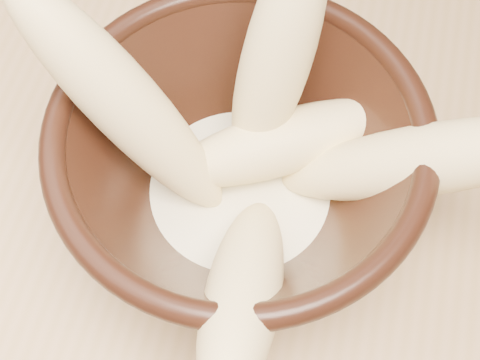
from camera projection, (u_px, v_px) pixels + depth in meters
The scene contains 8 objects.
table at pixel (430, 155), 0.60m from camera, with size 1.20×0.80×0.75m.
bowl at pixel (240, 172), 0.42m from camera, with size 0.23×0.23×0.12m.
milk_puddle at pixel (240, 194), 0.45m from camera, with size 0.13×0.13×0.02m, color #EFE8C0.
banana_upright at pixel (276, 60), 0.39m from camera, with size 0.04×0.04×0.17m, color #FBE194.
banana_left at pixel (124, 103), 0.38m from camera, with size 0.04×0.04×0.19m, color #FBE194.
banana_right at pixel (416, 161), 0.39m from camera, with size 0.04×0.04×0.19m, color #FBE194.
banana_across at pixel (283, 143), 0.43m from camera, with size 0.04×0.04×0.15m, color #FBE194.
banana_front at pixel (244, 291), 0.36m from camera, with size 0.04×0.04×0.17m, color #FBE194.
Camera 1 is at (-0.10, -0.33, 1.19)m, focal length 50.00 mm.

